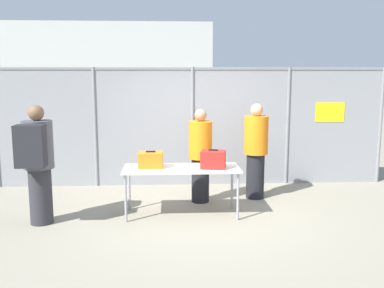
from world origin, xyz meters
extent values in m
plane|color=gray|center=(0.00, 0.00, 0.00)|extent=(120.00, 120.00, 0.00)
cylinder|color=gray|center=(-1.94, 2.05, 1.18)|extent=(0.07, 0.07, 2.37)
cylinder|color=gray|center=(0.00, 2.05, 1.18)|extent=(0.07, 0.07, 2.37)
cylinder|color=gray|center=(1.94, 2.05, 1.18)|extent=(0.07, 0.07, 2.37)
cylinder|color=gray|center=(3.88, 2.05, 1.18)|extent=(0.07, 0.07, 2.37)
cube|color=gray|center=(0.00, 2.05, 1.18)|extent=(7.75, 0.01, 2.37)
cube|color=gray|center=(0.00, 2.05, 2.34)|extent=(7.75, 0.04, 0.04)
cube|color=yellow|center=(2.80, 2.04, 1.47)|extent=(0.60, 0.01, 0.40)
cube|color=silver|center=(-0.29, 0.12, 0.76)|extent=(1.83, 0.74, 0.02)
cylinder|color=#99999E|center=(-1.14, -0.19, 0.37)|extent=(0.04, 0.04, 0.74)
cylinder|color=#99999E|center=(0.57, -0.19, 0.37)|extent=(0.04, 0.04, 0.74)
cylinder|color=#99999E|center=(-1.14, 0.43, 0.37)|extent=(0.04, 0.04, 0.74)
cylinder|color=#99999E|center=(0.57, 0.43, 0.37)|extent=(0.04, 0.04, 0.74)
cube|color=orange|center=(-0.77, 0.17, 0.89)|extent=(0.39, 0.31, 0.24)
cube|color=black|center=(-0.77, 0.17, 1.02)|extent=(0.15, 0.03, 0.02)
cube|color=red|center=(0.21, 0.07, 0.91)|extent=(0.43, 0.37, 0.28)
cube|color=black|center=(0.21, 0.07, 1.05)|extent=(0.15, 0.05, 0.02)
cylinder|color=#2D2D33|center=(-2.41, -0.16, 0.42)|extent=(0.34, 0.34, 0.85)
cylinder|color=#4C4C51|center=(-2.41, -0.16, 1.20)|extent=(0.44, 0.44, 0.71)
sphere|color=brown|center=(-2.41, -0.16, 1.67)|extent=(0.23, 0.23, 0.23)
cube|color=#232328|center=(-2.41, -0.50, 1.24)|extent=(0.40, 0.24, 0.59)
cylinder|color=black|center=(0.07, 0.82, 0.39)|extent=(0.31, 0.31, 0.78)
cylinder|color=orange|center=(0.07, 0.82, 1.10)|extent=(0.41, 0.41, 0.65)
sphere|color=#A57A5B|center=(0.07, 0.82, 1.53)|extent=(0.21, 0.21, 0.21)
cylinder|color=black|center=(1.08, 1.01, 0.41)|extent=(0.32, 0.32, 0.82)
cylinder|color=orange|center=(1.08, 1.01, 1.16)|extent=(0.43, 0.43, 0.68)
sphere|color=tan|center=(1.08, 1.01, 1.61)|extent=(0.22, 0.22, 0.22)
cube|color=#B2B2B7|center=(2.56, 4.48, 0.47)|extent=(2.68, 1.31, 0.56)
sphere|color=black|center=(2.09, 3.76, 0.34)|extent=(0.68, 0.68, 0.68)
sphere|color=black|center=(2.09, 5.20, 0.34)|extent=(0.68, 0.68, 0.68)
cylinder|color=#59595B|center=(0.75, 4.48, 0.24)|extent=(0.94, 0.06, 0.06)
cube|color=#B2B7B2|center=(-5.29, 35.28, 3.22)|extent=(16.78, 13.72, 6.44)
camera|label=1|loc=(-0.48, -6.47, 2.21)|focal=40.00mm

